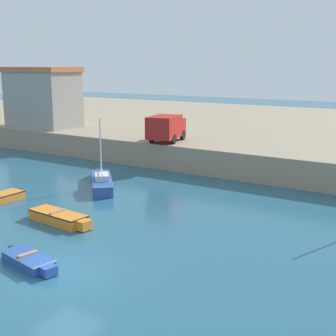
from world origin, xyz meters
name	(u,v)px	position (x,y,z in m)	size (l,w,h in m)	color
ground_plane	(66,273)	(0.00, 0.00, 0.00)	(200.00, 200.00, 0.00)	#235670
quay_seawall	(320,135)	(0.00, 38.18, 1.03)	(120.00, 40.00, 2.07)	gray
dinghy_blue_0	(29,260)	(-1.83, -0.28, 0.26)	(3.36, 1.57, 0.55)	#284C9E
sailboat_blue_3	(102,181)	(-7.66, 11.21, 0.48)	(4.59, 4.88, 4.83)	#284C9E
dinghy_orange_5	(60,217)	(-4.79, 4.38, 0.32)	(4.32, 1.51, 0.67)	orange
harbor_shed_near_wharf	(43,97)	(-24.00, 21.25, 5.14)	(7.56, 4.55, 6.09)	gray
truck_on_quay	(166,127)	(-7.92, 19.85, 3.29)	(2.92, 4.63, 2.20)	#AD1E19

